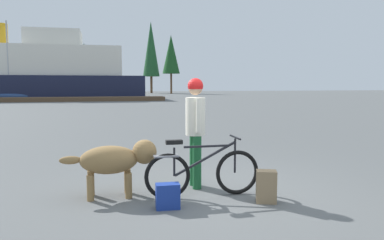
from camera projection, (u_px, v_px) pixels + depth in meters
ground_plane at (213, 193)px, 5.72m from camera, size 160.00×160.00×0.00m
bicycle at (202, 172)px, 5.51m from camera, size 1.75×0.44×0.89m
person_cyclist at (195, 121)px, 5.96m from camera, size 0.32×0.53×1.77m
dog at (116, 160)px, 5.50m from camera, size 1.41×0.49×0.84m
backpack at (266, 187)px, 5.25m from camera, size 0.33×0.28×0.46m
handbag_pannier at (168, 196)px, 4.99m from camera, size 0.33×0.19×0.34m
dock_pier at (79, 99)px, 36.28m from camera, size 16.75×2.34×0.40m
ferry_boat at (34, 74)px, 41.09m from camera, size 24.03×8.40×8.16m
sailboat_moored at (10, 96)px, 37.53m from camera, size 6.32×1.77×7.97m
pine_tree_center at (85, 63)px, 59.87m from camera, size 3.50×3.50×8.22m
pine_tree_far_right at (171, 54)px, 63.40m from camera, size 2.97×2.97×10.02m
pine_tree_mid_back at (151, 49)px, 67.88m from camera, size 3.07×3.07×13.05m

